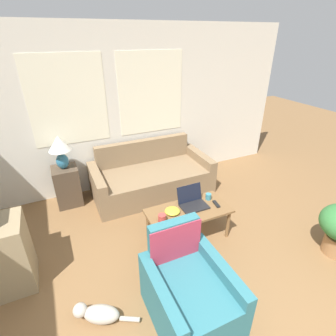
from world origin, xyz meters
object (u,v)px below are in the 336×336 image
Objects in this scene: cup_navy at (208,197)px; tv_remote at (216,204)px; laptop at (192,202)px; snack_bowl at (172,211)px; couch at (151,177)px; coffee_table at (189,213)px; table_lamp at (60,148)px; cat_black at (98,314)px; cup_yellow at (162,218)px; armchair at (188,293)px.

tv_remote is (0.03, -0.15, -0.03)m from cup_navy.
laptop reaches higher than snack_bowl.
coffee_table is at bearing -89.44° from couch.
cat_black is at bearing -89.52° from table_lamp.
laptop is 0.26m from cup_navy.
cup_navy is 0.15× the size of cat_black.
snack_bowl is (-0.20, -1.26, 0.21)m from couch.
table_lamp is 2.23m from cup_navy.
coffee_table is at bearing -9.02° from snack_bowl.
cup_yellow is 1.16m from cat_black.
laptop is 1.80× the size of snack_bowl.
snack_bowl is (-0.31, -0.04, -0.03)m from laptop.
table_lamp reaches higher than armchair.
snack_bowl is 0.34× the size of cat_black.
couch is 1.25m from laptop.
armchair is 10.62× the size of cup_navy.
coffee_table is 0.23m from snack_bowl.
couch is at bearing 90.56° from coffee_table.
laptop is at bearing 15.15° from cup_yellow.
couch reaches higher than laptop.
cup_navy is (0.26, 0.03, -0.01)m from laptop.
cup_navy reaches higher than coffee_table.
tv_remote is (0.89, 0.89, 0.17)m from armchair.
cup_navy is 0.43× the size of snack_bowl.
table_lamp reaches higher than coffee_table.
coffee_table is 0.16m from laptop.
tv_remote is at bearing -41.79° from table_lamp.
cup_yellow is (-0.75, -0.16, 0.00)m from cup_navy.
cup_yellow is 0.61× the size of tv_remote.
tv_remote is at bearing -131.50° from cat_black.
table_lamp is at bearing 140.77° from cup_navy.
cup_navy is 0.57m from snack_bowl.
cup_yellow is 0.49× the size of snack_bowl.
table_lamp is 2.70× the size of snack_bowl.
tv_remote is (0.77, 0.01, -0.03)m from cup_yellow.
couch reaches higher than tv_remote.
snack_bowl is at bearing -52.38° from table_lamp.
cup_yellow reaches higher than cup_navy.
laptop reaches higher than coffee_table.
armchair is at bearing -118.64° from coffee_table.
coffee_table is (0.01, -1.29, 0.13)m from couch.
coffee_table is at bearing -141.69° from laptop.
couch reaches higher than coffee_table.
cup_yellow is 0.17× the size of cat_black.
couch reaches higher than snack_bowl.
armchair is at bearing -107.07° from snack_bowl.
cup_navy is (0.36, 0.11, 0.09)m from coffee_table.
cup_yellow is (-0.38, -1.35, 0.23)m from couch.
tv_remote is (1.71, -1.53, -0.51)m from table_lamp.
coffee_table is 0.38m from cup_navy.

